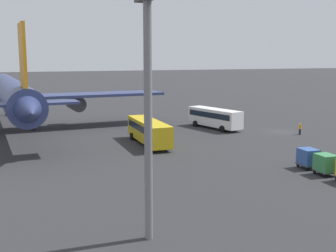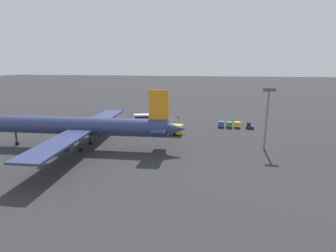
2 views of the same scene
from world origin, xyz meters
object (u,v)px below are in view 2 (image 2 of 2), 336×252
baggage_tug (250,126)px  cargo_cart_blue (221,124)px  shuttle_bus_near (149,118)px  cargo_cart_green (229,124)px  cargo_cart_yellow (237,124)px  shuttle_bus_far (163,128)px  worker_person (178,116)px  airplane (78,126)px

baggage_tug → cargo_cart_blue: size_ratio=1.26×
shuttle_bus_near → cargo_cart_green: (-28.18, 3.26, -0.71)m
cargo_cart_yellow → cargo_cart_blue: bearing=1.4°
baggage_tug → shuttle_bus_far: bearing=39.7°
cargo_cart_yellow → cargo_cart_blue: size_ratio=1.00×
shuttle_bus_near → worker_person: shuttle_bus_near is taller
shuttle_bus_far → cargo_cart_blue: bearing=-145.5°
baggage_tug → cargo_cart_blue: bearing=15.9°
worker_person → cargo_cart_green: size_ratio=0.82×
cargo_cart_yellow → cargo_cart_green: size_ratio=1.00×
cargo_cart_yellow → cargo_cart_blue: same height
shuttle_bus_far → cargo_cart_blue: shuttle_bus_far is taller
worker_person → cargo_cart_blue: 19.90m
worker_person → cargo_cart_blue: cargo_cart_blue is taller
baggage_tug → cargo_cart_blue: 9.22m
baggage_tug → cargo_cart_yellow: bearing=10.6°
shuttle_bus_near → worker_person: size_ratio=6.17×
shuttle_bus_far → cargo_cart_yellow: (-23.16, -11.07, -0.69)m
cargo_cart_green → cargo_cart_yellow: bearing=-173.6°
shuttle_bus_near → cargo_cart_blue: (-25.52, 3.09, -0.71)m
cargo_cart_yellow → cargo_cart_green: 2.67m
worker_person → cargo_cart_green: bearing=146.3°
shuttle_bus_near → cargo_cart_blue: bearing=160.1°
shuttle_bus_far → cargo_cart_yellow: shuttle_bus_far is taller
cargo_cart_green → cargo_cart_blue: bearing=-3.7°
baggage_tug → worker_person: bearing=-8.2°
shuttle_bus_near → cargo_cart_green: 28.38m
airplane → cargo_cart_yellow: airplane is taller
shuttle_bus_far → airplane: bearing=42.7°
cargo_cart_yellow → worker_person: bearing=-29.6°
baggage_tug → cargo_cart_blue: baggage_tug is taller
cargo_cart_yellow → cargo_cart_blue: 5.32m
worker_person → cargo_cart_blue: (-15.78, 12.11, 0.32)m
airplane → shuttle_bus_far: 25.22m
cargo_cart_green → cargo_cart_blue: size_ratio=1.00×
shuttle_bus_far → cargo_cart_green: bearing=-149.3°
cargo_cart_blue → cargo_cart_yellow: bearing=-178.6°
shuttle_bus_far → cargo_cart_yellow: 25.68m
baggage_tug → cargo_cart_green: (6.55, -0.23, 0.25)m
shuttle_bus_far → cargo_cart_green: shuttle_bus_far is taller
worker_person → cargo_cart_blue: bearing=142.5°
airplane → baggage_tug: (-46.24, -26.46, -4.73)m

